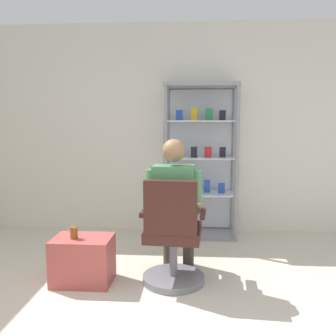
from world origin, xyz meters
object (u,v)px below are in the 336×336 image
at_px(display_cabinet_main, 200,160).
at_px(seated_shopkeeper, 175,202).
at_px(tea_glass, 74,233).
at_px(office_chair, 173,241).
at_px(storage_crate, 83,260).

xyz_separation_m(display_cabinet_main, seated_shopkeeper, (-0.25, -1.34, -0.25)).
height_order(display_cabinet_main, tea_glass, display_cabinet_main).
height_order(display_cabinet_main, office_chair, display_cabinet_main).
distance_m(office_chair, seated_shopkeeper, 0.36).
height_order(display_cabinet_main, seated_shopkeeper, display_cabinet_main).
bearing_deg(storage_crate, office_chair, 0.56).
height_order(display_cabinet_main, storage_crate, display_cabinet_main).
bearing_deg(tea_glass, storage_crate, 27.68).
height_order(office_chair, seated_shopkeeper, seated_shopkeeper).
bearing_deg(office_chair, seated_shopkeeper, 85.91).
xyz_separation_m(office_chair, seated_shopkeeper, (0.01, 0.16, 0.32)).
relative_size(display_cabinet_main, storage_crate, 3.67).
bearing_deg(storage_crate, tea_glass, -152.32).
bearing_deg(office_chair, tea_glass, -177.27).
relative_size(seated_shopkeeper, tea_glass, 12.14).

